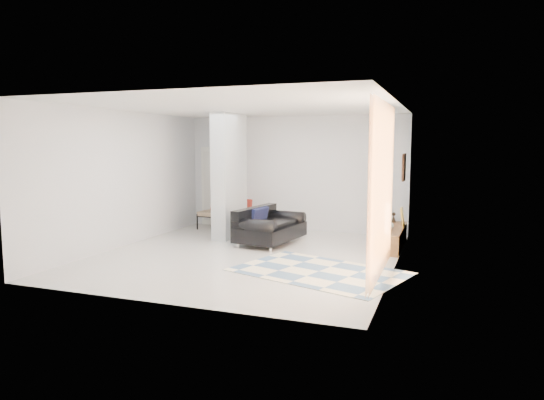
% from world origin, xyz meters
% --- Properties ---
extents(floor, '(6.00, 6.00, 0.00)m').
position_xyz_m(floor, '(0.00, 0.00, 0.00)').
color(floor, beige).
rests_on(floor, ground).
extents(ceiling, '(6.00, 6.00, 0.00)m').
position_xyz_m(ceiling, '(0.00, 0.00, 2.80)').
color(ceiling, white).
rests_on(ceiling, wall_back).
extents(wall_back, '(6.00, 0.00, 6.00)m').
position_xyz_m(wall_back, '(0.00, 3.00, 1.40)').
color(wall_back, silver).
rests_on(wall_back, ground).
extents(wall_front, '(6.00, 0.00, 6.00)m').
position_xyz_m(wall_front, '(0.00, -3.00, 1.40)').
color(wall_front, silver).
rests_on(wall_front, ground).
extents(wall_left, '(0.00, 6.00, 6.00)m').
position_xyz_m(wall_left, '(-2.75, 0.00, 1.40)').
color(wall_left, silver).
rests_on(wall_left, ground).
extents(wall_right, '(0.00, 6.00, 6.00)m').
position_xyz_m(wall_right, '(2.75, 0.00, 1.40)').
color(wall_right, silver).
rests_on(wall_right, ground).
extents(partition_column, '(0.35, 1.20, 2.80)m').
position_xyz_m(partition_column, '(-1.10, 1.60, 1.40)').
color(partition_column, '#B1B7B8').
rests_on(partition_column, floor).
extents(hallway_door, '(0.85, 0.06, 2.04)m').
position_xyz_m(hallway_door, '(-2.10, 2.96, 1.02)').
color(hallway_door, white).
rests_on(hallway_door, floor).
extents(curtain, '(0.00, 2.55, 2.55)m').
position_xyz_m(curtain, '(2.67, -1.15, 1.45)').
color(curtain, orange).
rests_on(curtain, wall_right).
extents(wall_art, '(0.04, 0.45, 0.55)m').
position_xyz_m(wall_art, '(2.72, 1.70, 1.65)').
color(wall_art, black).
rests_on(wall_art, wall_right).
extents(media_console, '(0.45, 1.86, 0.80)m').
position_xyz_m(media_console, '(2.52, 1.70, 0.20)').
color(media_console, brown).
rests_on(media_console, floor).
extents(loveseat, '(1.21, 1.78, 0.76)m').
position_xyz_m(loveseat, '(-0.03, 1.21, 0.35)').
color(loveseat, silver).
rests_on(loveseat, floor).
extents(daybed, '(1.76, 0.87, 0.77)m').
position_xyz_m(daybed, '(-1.42, 2.48, 0.42)').
color(daybed, black).
rests_on(daybed, floor).
extents(area_rug, '(3.12, 2.53, 0.01)m').
position_xyz_m(area_rug, '(1.60, -0.72, 0.01)').
color(area_rug, beige).
rests_on(area_rug, floor).
extents(cylinder_lamp, '(0.11, 0.11, 0.59)m').
position_xyz_m(cylinder_lamp, '(2.50, 1.00, 0.70)').
color(cylinder_lamp, white).
rests_on(cylinder_lamp, media_console).
extents(bronze_figurine, '(0.12, 0.12, 0.22)m').
position_xyz_m(bronze_figurine, '(2.47, 2.47, 0.51)').
color(bronze_figurine, '#312115').
rests_on(bronze_figurine, media_console).
extents(vase, '(0.21, 0.21, 0.21)m').
position_xyz_m(vase, '(2.47, 1.55, 0.51)').
color(vase, silver).
rests_on(vase, media_console).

